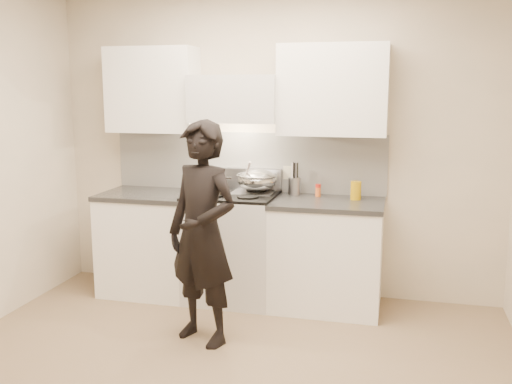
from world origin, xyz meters
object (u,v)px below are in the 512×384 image
utensil_crock (294,185)px  stove (232,246)px  wok (257,180)px  counter_right (327,254)px  person (202,233)px

utensil_crock → stove: bearing=-157.1°
wok → counter_right: bearing=-9.1°
utensil_crock → wok: bearing=-159.7°
stove → wok: 0.62m
stove → wok: (0.20, 0.10, 0.58)m
counter_right → person: bearing=-132.0°
person → utensil_crock: bearing=89.5°
counter_right → stove: bearing=-180.0°
stove → person: person is taller
counter_right → utensil_crock: size_ratio=3.25×
stove → counter_right: 0.83m
counter_right → wok: bearing=170.9°
counter_right → wok: wok is taller
wok → person: size_ratio=0.27×
wok → person: bearing=-99.4°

